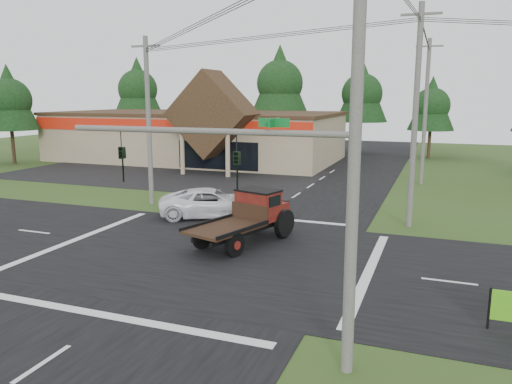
% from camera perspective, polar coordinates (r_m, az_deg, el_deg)
% --- Properties ---
extents(ground, '(120.00, 120.00, 0.00)m').
position_cam_1_polar(ground, '(22.49, -5.34, -6.99)').
color(ground, '#2E4518').
rests_on(ground, ground).
extents(road_ns, '(12.00, 120.00, 0.02)m').
position_cam_1_polar(road_ns, '(22.48, -5.34, -6.96)').
color(road_ns, black).
rests_on(road_ns, ground).
extents(road_ew, '(120.00, 12.00, 0.02)m').
position_cam_1_polar(road_ew, '(22.48, -5.34, -6.96)').
color(road_ew, black).
rests_on(road_ew, ground).
extents(parking_apron, '(28.00, 14.00, 0.02)m').
position_cam_1_polar(parking_apron, '(45.35, -10.83, 2.00)').
color(parking_apron, black).
rests_on(parking_apron, ground).
extents(cvs_building, '(30.40, 18.20, 9.19)m').
position_cam_1_polar(cvs_building, '(55.03, -6.73, 6.55)').
color(cvs_building, tan).
rests_on(cvs_building, ground).
extents(traffic_signal_mast, '(8.12, 0.24, 7.00)m').
position_cam_1_polar(traffic_signal_mast, '(12.51, 3.39, -0.49)').
color(traffic_signal_mast, '#595651').
rests_on(traffic_signal_mast, ground).
extents(utility_pole_nr, '(2.00, 0.30, 11.00)m').
position_cam_1_polar(utility_pole_nr, '(11.94, 11.21, 4.67)').
color(utility_pole_nr, '#595651').
rests_on(utility_pole_nr, ground).
extents(utility_pole_nw, '(2.00, 0.30, 10.50)m').
position_cam_1_polar(utility_pole_nw, '(32.35, -12.18, 8.00)').
color(utility_pole_nw, '#595651').
rests_on(utility_pole_nw, ground).
extents(utility_pole_ne, '(2.00, 0.30, 11.50)m').
position_cam_1_polar(utility_pole_ne, '(27.27, 17.74, 8.29)').
color(utility_pole_ne, '#595651').
rests_on(utility_pole_ne, ground).
extents(utility_pole_n, '(2.00, 0.30, 11.20)m').
position_cam_1_polar(utility_pole_n, '(41.26, 18.79, 8.74)').
color(utility_pole_n, '#595651').
rests_on(utility_pole_n, ground).
extents(tree_row_a, '(6.72, 6.72, 12.12)m').
position_cam_1_polar(tree_row_a, '(71.15, -13.38, 11.56)').
color(tree_row_a, '#332316').
rests_on(tree_row_a, ground).
extents(tree_row_b, '(5.60, 5.60, 10.10)m').
position_cam_1_polar(tree_row_b, '(67.92, -5.21, 10.71)').
color(tree_row_b, '#332316').
rests_on(tree_row_b, ground).
extents(tree_row_c, '(7.28, 7.28, 13.13)m').
position_cam_1_polar(tree_row_c, '(63.30, 2.74, 12.56)').
color(tree_row_c, '#332316').
rests_on(tree_row_c, ground).
extents(tree_row_d, '(6.16, 6.16, 11.11)m').
position_cam_1_polar(tree_row_d, '(61.94, 12.03, 11.13)').
color(tree_row_d, '#332316').
rests_on(tree_row_d, ground).
extents(tree_row_e, '(5.04, 5.04, 9.09)m').
position_cam_1_polar(tree_row_e, '(59.24, 19.45, 9.47)').
color(tree_row_e, '#332316').
rests_on(tree_row_e, ground).
extents(tree_side_w, '(5.60, 5.60, 10.10)m').
position_cam_1_polar(tree_side_w, '(57.04, -26.41, 9.61)').
color(tree_side_w, '#332316').
rests_on(tree_side_w, ground).
extents(antique_flatbed_truck, '(3.95, 6.36, 2.49)m').
position_cam_1_polar(antique_flatbed_truck, '(23.47, -1.52, -3.02)').
color(antique_flatbed_truck, '#560C11').
rests_on(antique_flatbed_truck, ground).
extents(white_pickup, '(6.51, 4.90, 1.64)m').
position_cam_1_polar(white_pickup, '(28.94, -5.12, -1.24)').
color(white_pickup, white).
rests_on(white_pickup, ground).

